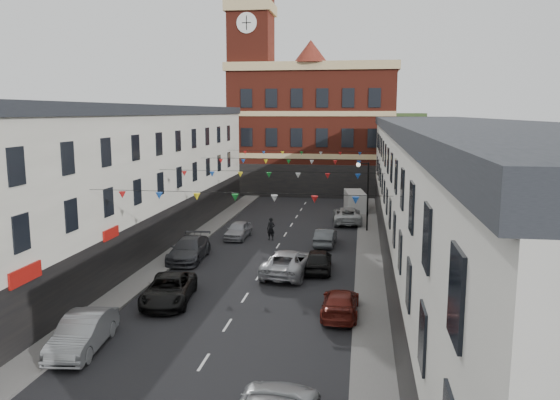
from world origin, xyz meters
The scene contains 20 objects.
ground centered at (0.00, 0.00, 0.00)m, with size 160.00×160.00×0.00m, color black.
pavement_left centered at (-6.90, 2.00, 0.07)m, with size 1.80×64.00×0.15m, color #605E5B.
pavement_right centered at (6.90, 2.00, 0.07)m, with size 1.80×64.00×0.15m, color #605E5B.
terrace_left centered at (-11.78, 1.00, 5.35)m, with size 8.40×56.00×10.70m.
terrace_right centered at (11.78, 1.00, 4.85)m, with size 8.40×56.00×9.70m.
civic_building centered at (0.00, 37.95, 8.14)m, with size 20.60×13.30×18.50m.
clock_tower centered at (-7.50, 35.00, 14.93)m, with size 5.60×5.60×30.00m.
distant_hill centered at (-4.00, 62.00, 5.00)m, with size 40.00×14.00×10.00m, color #325226.
street_lamp centered at (6.55, 14.00, 3.90)m, with size 1.10×0.36×6.00m.
car_left_b centered at (-5.50, -11.61, 0.78)m, with size 1.64×4.72×1.55m, color gray.
car_left_c centered at (-3.92, -5.30, 0.72)m, with size 2.39×5.18×1.44m, color black.
car_left_d centered at (-5.50, 3.07, 0.78)m, with size 2.19×5.38×1.56m, color #37383D.
car_left_e centered at (-3.60, 10.07, 0.69)m, with size 1.62×4.03×1.37m, color #9C9DA4.
car_right_c centered at (5.35, -5.84, 0.65)m, with size 1.82×4.49×1.30m, color maroon.
car_right_d centered at (3.60, 1.80, 0.73)m, with size 1.72×4.29×1.46m, color black.
car_right_e centered at (3.60, 8.71, 0.67)m, with size 1.42×4.08×1.35m, color #484B4F.
car_right_f centered at (5.00, 17.52, 0.76)m, with size 2.53×5.48×1.52m, color #B0B4B6.
moving_car centered at (1.80, 0.79, 0.79)m, with size 2.62×5.68×1.58m, color #B5B7BD.
white_van centered at (5.60, 23.77, 1.04)m, with size 1.81×4.71×2.09m, color beige.
pedestrian centered at (-0.87, 9.88, 0.91)m, with size 0.66×0.43×1.82m, color black.
Camera 1 is at (6.28, -32.41, 10.21)m, focal length 35.00 mm.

